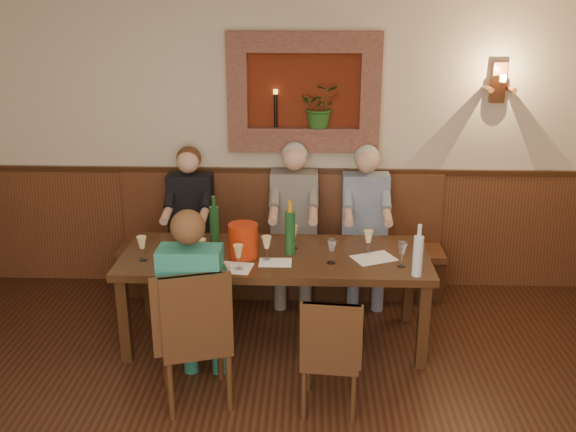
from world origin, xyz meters
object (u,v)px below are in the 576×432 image
(person_bench_right, at_px, (365,237))
(wine_bottle_green_b, at_px, (214,225))
(person_chair_front, at_px, (196,320))
(water_bottle, at_px, (418,255))
(dining_table, at_px, (275,263))
(person_bench_left, at_px, (191,236))
(person_bench_mid, at_px, (294,235))
(spittoon_bucket, at_px, (243,240))
(wine_bottle_green_a, at_px, (290,232))
(chair_near_right, at_px, (330,375))
(chair_near_left, at_px, (197,362))
(bench, at_px, (281,258))

(person_bench_right, xyz_separation_m, wine_bottle_green_b, (-1.27, -0.65, 0.33))
(person_chair_front, bearing_deg, water_bottle, 15.04)
(dining_table, height_order, water_bottle, water_bottle)
(person_chair_front, bearing_deg, person_bench_left, 101.58)
(dining_table, relative_size, person_bench_mid, 1.67)
(spittoon_bucket, distance_m, wine_bottle_green_a, 0.37)
(chair_near_right, distance_m, person_bench_left, 2.17)
(person_bench_left, bearing_deg, spittoon_bucket, -56.60)
(chair_near_left, distance_m, chair_near_right, 0.91)
(bench, xyz_separation_m, wine_bottle_green_b, (-0.50, -0.75, 0.59))
(person_bench_left, xyz_separation_m, person_chair_front, (0.33, -1.62, 0.00))
(chair_near_right, relative_size, person_bench_right, 0.60)
(bench, distance_m, person_bench_left, 0.87)
(spittoon_bucket, bearing_deg, chair_near_right, -52.32)
(wine_bottle_green_b, bearing_deg, dining_table, -20.85)
(dining_table, height_order, person_chair_front, person_chair_front)
(person_bench_right, distance_m, wine_bottle_green_b, 1.46)
(person_bench_mid, distance_m, person_chair_front, 1.73)
(dining_table, relative_size, person_bench_right, 1.69)
(person_bench_left, height_order, person_bench_mid, person_bench_mid)
(chair_near_right, relative_size, person_bench_mid, 0.60)
(person_chair_front, distance_m, spittoon_bucket, 0.83)
(person_bench_right, bearing_deg, dining_table, -132.58)
(wine_bottle_green_a, relative_size, water_bottle, 1.12)
(chair_near_left, xyz_separation_m, person_bench_left, (-0.34, 1.70, 0.28))
(chair_near_right, xyz_separation_m, person_bench_left, (-1.25, 1.75, 0.32))
(dining_table, height_order, person_bench_left, person_bench_left)
(chair_near_left, height_order, wine_bottle_green_a, wine_bottle_green_a)
(wine_bottle_green_b, xyz_separation_m, water_bottle, (1.55, -0.55, -0.01))
(wine_bottle_green_a, height_order, wine_bottle_green_b, wine_bottle_green_a)
(dining_table, height_order, person_bench_right, person_bench_right)
(spittoon_bucket, bearing_deg, dining_table, 11.67)
(wine_bottle_green_a, distance_m, wine_bottle_green_b, 0.64)
(chair_near_left, distance_m, spittoon_bucket, 1.03)
(wine_bottle_green_b, bearing_deg, bench, 56.52)
(dining_table, height_order, wine_bottle_green_b, wine_bottle_green_b)
(dining_table, relative_size, water_bottle, 6.16)
(dining_table, relative_size, chair_near_right, 2.80)
(chair_near_right, xyz_separation_m, person_bench_mid, (-0.30, 1.74, 0.35))
(bench, bearing_deg, person_bench_right, -7.81)
(person_bench_right, relative_size, wine_bottle_green_a, 3.27)
(person_bench_right, relative_size, water_bottle, 3.64)
(bench, distance_m, spittoon_bucket, 1.16)
(water_bottle, bearing_deg, chair_near_right, -139.03)
(dining_table, xyz_separation_m, person_bench_left, (-0.83, 0.84, -0.10))
(spittoon_bucket, relative_size, water_bottle, 0.67)
(person_bench_right, height_order, person_chair_front, person_bench_right)
(bench, distance_m, wine_bottle_green_a, 1.11)
(chair_near_left, relative_size, chair_near_right, 1.20)
(person_bench_left, distance_m, wine_bottle_green_a, 1.30)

